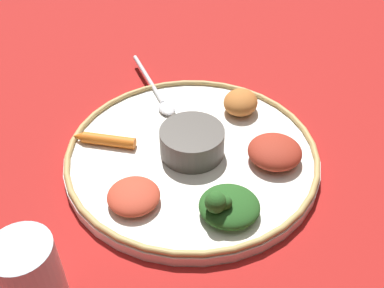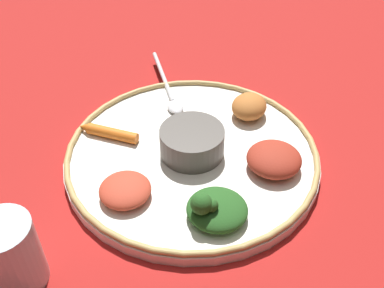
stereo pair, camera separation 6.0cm
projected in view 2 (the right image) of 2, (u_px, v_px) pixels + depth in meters
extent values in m
plane|color=maroon|center=(192.00, 160.00, 0.62)|extent=(2.40, 2.40, 0.00)
cylinder|color=white|center=(192.00, 156.00, 0.62)|extent=(0.34, 0.34, 0.01)
torus|color=tan|center=(192.00, 151.00, 0.61)|extent=(0.34, 0.34, 0.01)
cylinder|color=#4C4742|center=(192.00, 142.00, 0.60)|extent=(0.09, 0.09, 0.04)
cylinder|color=brown|center=(192.00, 133.00, 0.59)|extent=(0.08, 0.08, 0.01)
ellipsoid|color=silver|center=(175.00, 107.00, 0.68)|extent=(0.04, 0.04, 0.01)
cylinder|color=silver|center=(163.00, 76.00, 0.75)|extent=(0.10, 0.12, 0.01)
ellipsoid|color=#23511E|center=(217.00, 209.00, 0.52)|extent=(0.09, 0.08, 0.02)
sphere|color=#23511E|center=(202.00, 204.00, 0.50)|extent=(0.03, 0.03, 0.03)
sphere|color=#23511E|center=(211.00, 205.00, 0.50)|extent=(0.02, 0.02, 0.02)
cylinder|color=orange|center=(113.00, 133.00, 0.63)|extent=(0.08, 0.02, 0.02)
cone|color=orange|center=(84.00, 127.00, 0.64)|extent=(0.02, 0.02, 0.01)
ellipsoid|color=#B73D28|center=(125.00, 190.00, 0.54)|extent=(0.09, 0.09, 0.02)
ellipsoid|color=#B2662D|center=(249.00, 106.00, 0.66)|extent=(0.05, 0.06, 0.03)
ellipsoid|color=maroon|center=(274.00, 159.00, 0.58)|extent=(0.10, 0.10, 0.03)
cylinder|color=silver|center=(10.00, 254.00, 0.45)|extent=(0.06, 0.06, 0.09)
cylinder|color=tan|center=(15.00, 267.00, 0.47)|extent=(0.05, 0.05, 0.04)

